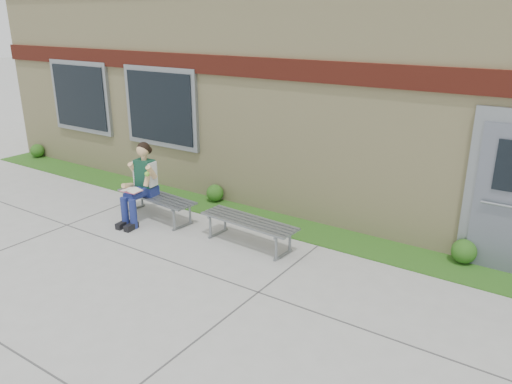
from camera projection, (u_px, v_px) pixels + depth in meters
The scene contains 9 objects.
ground at pixel (176, 287), 6.68m from camera, with size 80.00×80.00×0.00m, color #9E9E99.
grass_strip at pixel (277, 223), 8.71m from camera, with size 16.00×0.80×0.02m, color #234713.
school_building at pixel (362, 82), 10.67m from camera, with size 16.20×6.22×4.20m.
bench_left at pixel (157, 201), 8.86m from camera, with size 1.68×0.60×0.43m.
bench_right at pixel (249, 226), 7.81m from camera, with size 1.66×0.56×0.43m.
girl at pixel (140, 182), 8.65m from camera, with size 0.54×0.88×1.39m.
shrub_west at pixel (37, 151), 12.73m from camera, with size 0.34×0.34×0.34m, color #234713.
shrub_mid at pixel (215, 193), 9.68m from camera, with size 0.33×0.33×0.33m, color #234713.
shrub_east at pixel (464, 251), 7.25m from camera, with size 0.36×0.36×0.36m, color #234713.
Camera 1 is at (4.18, -4.27, 3.42)m, focal length 35.00 mm.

